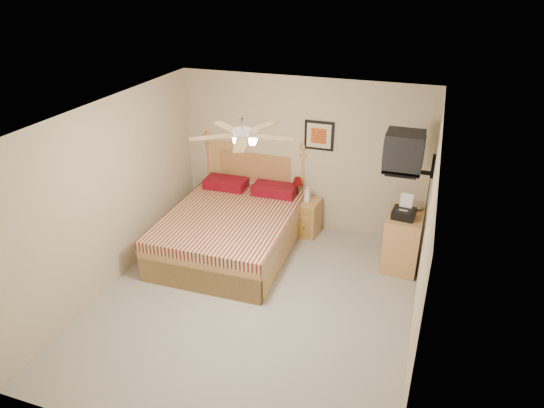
{
  "coord_description": "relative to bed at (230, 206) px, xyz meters",
  "views": [
    {
      "loc": [
        1.89,
        -4.77,
        3.97
      ],
      "look_at": [
        -0.04,
        0.9,
        1.02
      ],
      "focal_mm": 32.0,
      "sensor_mm": 36.0,
      "label": 1
    }
  ],
  "objects": [
    {
      "name": "floor",
      "position": [
        0.78,
        -1.12,
        -0.76
      ],
      "size": [
        4.5,
        4.5,
        0.0
      ],
      "primitive_type": "plane",
      "color": "#9A948B",
      "rests_on": "ground"
    },
    {
      "name": "ceiling",
      "position": [
        0.78,
        -1.12,
        1.74
      ],
      "size": [
        4.0,
        4.5,
        0.04
      ],
      "primitive_type": "cube",
      "color": "white",
      "rests_on": "ground"
    },
    {
      "name": "wall_back",
      "position": [
        0.78,
        1.13,
        0.49
      ],
      "size": [
        4.0,
        0.04,
        2.5
      ],
      "primitive_type": "cube",
      "color": "#BDAC8B",
      "rests_on": "ground"
    },
    {
      "name": "wall_front",
      "position": [
        0.78,
        -3.37,
        0.49
      ],
      "size": [
        4.0,
        0.04,
        2.5
      ],
      "primitive_type": "cube",
      "color": "#BDAC8B",
      "rests_on": "ground"
    },
    {
      "name": "wall_left",
      "position": [
        -1.22,
        -1.12,
        0.49
      ],
      "size": [
        0.04,
        4.5,
        2.5
      ],
      "primitive_type": "cube",
      "color": "#BDAC8B",
      "rests_on": "ground"
    },
    {
      "name": "wall_right",
      "position": [
        2.78,
        -1.12,
        0.49
      ],
      "size": [
        0.04,
        4.5,
        2.5
      ],
      "primitive_type": "cube",
      "color": "#BDAC8B",
      "rests_on": "ground"
    },
    {
      "name": "bed",
      "position": [
        0.0,
        0.0,
        0.0
      ],
      "size": [
        1.82,
        2.37,
        1.52
      ],
      "primitive_type": null,
      "rotation": [
        0.0,
        0.0,
        0.01
      ],
      "color": "#A97B3B",
      "rests_on": "ground"
    },
    {
      "name": "nightstand",
      "position": [
        0.88,
        0.88,
        -0.46
      ],
      "size": [
        0.58,
        0.46,
        0.6
      ],
      "primitive_type": "cube",
      "rotation": [
        0.0,
        0.0,
        -0.09
      ],
      "color": "#C27A43",
      "rests_on": "ground"
    },
    {
      "name": "table_lamp",
      "position": [
        0.78,
        0.95,
        0.01
      ],
      "size": [
        0.21,
        0.21,
        0.35
      ],
      "primitive_type": null,
      "rotation": [
        0.0,
        0.0,
        -0.14
      ],
      "color": "#500706",
      "rests_on": "nightstand"
    },
    {
      "name": "lotion_bottle",
      "position": [
        0.96,
        0.85,
        -0.03
      ],
      "size": [
        0.12,
        0.12,
        0.26
      ],
      "primitive_type": "imported",
      "rotation": [
        0.0,
        0.0,
        0.26
      ],
      "color": "white",
      "rests_on": "nightstand"
    },
    {
      "name": "framed_picture",
      "position": [
        1.05,
        1.11,
        0.86
      ],
      "size": [
        0.46,
        0.04,
        0.46
      ],
      "primitive_type": "cube",
      "color": "black",
      "rests_on": "wall_back"
    },
    {
      "name": "dresser",
      "position": [
        2.51,
        0.42,
        -0.34
      ],
      "size": [
        0.52,
        0.73,
        0.83
      ],
      "primitive_type": "cube",
      "rotation": [
        0.0,
        0.0,
        -0.04
      ],
      "color": "#B97F3D",
      "rests_on": "ground"
    },
    {
      "name": "fax_machine",
      "position": [
        2.48,
        0.32,
        0.24
      ],
      "size": [
        0.33,
        0.35,
        0.32
      ],
      "primitive_type": null,
      "rotation": [
        0.0,
        0.0,
        -0.1
      ],
      "color": "black",
      "rests_on": "dresser"
    },
    {
      "name": "magazine_lower",
      "position": [
        2.52,
        0.71,
        0.09
      ],
      "size": [
        0.24,
        0.28,
        0.02
      ],
      "primitive_type": "imported",
      "rotation": [
        0.0,
        0.0,
        0.27
      ],
      "color": "beige",
      "rests_on": "dresser"
    },
    {
      "name": "magazine_upper",
      "position": [
        2.52,
        0.73,
        0.11
      ],
      "size": [
        0.24,
        0.3,
        0.02
      ],
      "primitive_type": "imported",
      "rotation": [
        0.0,
        0.0,
        -0.13
      ],
      "color": "gray",
      "rests_on": "magazine_lower"
    },
    {
      "name": "wall_tv",
      "position": [
        2.53,
        0.22,
        1.05
      ],
      "size": [
        0.56,
        0.46,
        0.58
      ],
      "primitive_type": null,
      "color": "black",
      "rests_on": "wall_right"
    },
    {
      "name": "ceiling_fan",
      "position": [
        0.78,
        -1.32,
        1.6
      ],
      "size": [
        1.14,
        1.14,
        0.28
      ],
      "primitive_type": null,
      "color": "white",
      "rests_on": "ceiling"
    }
  ]
}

